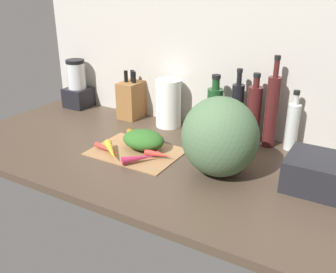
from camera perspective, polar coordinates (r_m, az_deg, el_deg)
ground_plane at (r=151.31cm, az=-2.15°, el=-3.11°), size 170.00×80.00×3.00cm
wall_back at (r=173.23cm, az=4.64°, el=11.23°), size 170.00×3.00×60.00cm
cutting_board at (r=152.05cm, az=-4.83°, el=-2.25°), size 35.01×25.61×0.80cm
carrot_0 at (r=144.93cm, az=-1.35°, el=-2.71°), size 11.77×4.05×2.74cm
carrot_1 at (r=148.83cm, az=-8.55°, el=-2.12°), size 13.47×12.32×3.42cm
carrot_2 at (r=159.56cm, az=-2.96°, el=-0.11°), size 12.13×13.65×3.45cm
carrot_3 at (r=142.27cm, az=-4.41°, el=-3.23°), size 10.70×12.33×3.01cm
carrot_4 at (r=148.65cm, az=-1.88°, el=-2.19°), size 15.00×6.21×2.02cm
carrot_5 at (r=161.44cm, az=-5.42°, el=-0.08°), size 11.19×11.01×2.52cm
carrot_6 at (r=151.93cm, az=-9.17°, el=-1.87°), size 13.76×5.14×2.21cm
carrot_greens_pile at (r=152.16cm, az=-3.71°, el=-0.49°), size 17.65×13.58×7.47cm
winter_squash at (r=131.34cm, az=7.81°, el=-0.04°), size 26.98×25.73×28.16cm
knife_block at (r=187.97cm, az=-5.53°, el=5.61°), size 9.46×12.80×23.42cm
blender_appliance at (r=208.39cm, az=-13.48°, el=7.28°), size 12.55×12.55×25.38cm
paper_towel_roll at (r=175.08cm, az=0.07°, el=5.02°), size 11.64×11.64×22.14cm
bottle_0 at (r=164.60cm, az=7.03°, el=3.83°), size 6.81×6.81×27.39cm
bottle_1 at (r=162.06cm, az=10.33°, el=3.79°), size 5.18×5.18×30.79cm
bottle_2 at (r=159.68cm, az=12.75°, el=3.31°), size 5.83×5.83×29.86cm
bottle_3 at (r=157.52cm, az=15.34°, el=3.79°), size 5.32×5.32×37.42cm
bottle_4 at (r=158.77cm, az=18.21°, el=1.57°), size 5.04×5.04×24.61cm
dish_rack at (r=134.02cm, az=22.58°, el=-5.32°), size 24.82×19.61×10.81cm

